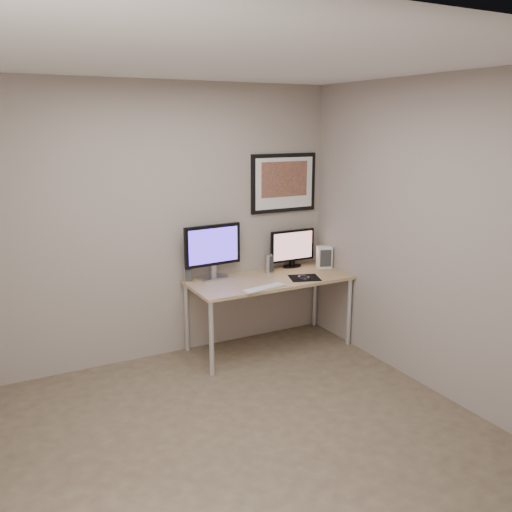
% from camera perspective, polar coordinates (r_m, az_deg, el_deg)
% --- Properties ---
extents(floor, '(3.60, 3.60, 0.00)m').
position_cam_1_polar(floor, '(4.12, -1.84, -18.73)').
color(floor, '#4F3D31').
rests_on(floor, ground).
extents(room, '(3.60, 3.60, 3.60)m').
position_cam_1_polar(room, '(3.93, -4.90, 5.35)').
color(room, white).
rests_on(room, ground).
extents(desk, '(1.60, 0.70, 0.73)m').
position_cam_1_polar(desk, '(5.37, 1.40, -3.03)').
color(desk, olive).
rests_on(desk, floor).
extents(framed_art, '(0.75, 0.04, 0.60)m').
position_cam_1_polar(framed_art, '(5.63, 2.94, 7.70)').
color(framed_art, black).
rests_on(framed_art, room).
extents(monitor_large, '(0.59, 0.21, 0.54)m').
position_cam_1_polar(monitor_large, '(5.28, -4.57, 0.72)').
color(monitor_large, '#AAAAAF').
rests_on(monitor_large, desk).
extents(monitor_tv, '(0.51, 0.12, 0.40)m').
position_cam_1_polar(monitor_tv, '(5.73, 3.85, 0.92)').
color(monitor_tv, black).
rests_on(monitor_tv, desk).
extents(speaker_left, '(0.09, 0.09, 0.19)m').
position_cam_1_polar(speaker_left, '(5.25, -7.21, -1.69)').
color(speaker_left, '#AAAAAF').
rests_on(speaker_left, desk).
extents(speaker_right, '(0.10, 0.10, 0.19)m').
position_cam_1_polar(speaker_right, '(5.53, 1.32, -0.79)').
color(speaker_right, '#AAAAAF').
rests_on(speaker_right, desk).
extents(keyboard, '(0.46, 0.20, 0.02)m').
position_cam_1_polar(keyboard, '(5.01, 0.84, -3.37)').
color(keyboard, silver).
rests_on(keyboard, desk).
extents(mousepad, '(0.35, 0.33, 0.00)m').
position_cam_1_polar(mousepad, '(5.38, 5.12, -2.30)').
color(mousepad, black).
rests_on(mousepad, desk).
extents(mouse, '(0.08, 0.11, 0.03)m').
position_cam_1_polar(mouse, '(5.34, 5.04, -2.19)').
color(mouse, black).
rests_on(mouse, mousepad).
extents(fan_unit, '(0.18, 0.15, 0.23)m').
position_cam_1_polar(fan_unit, '(5.76, 7.20, -0.11)').
color(fan_unit, silver).
rests_on(fan_unit, desk).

